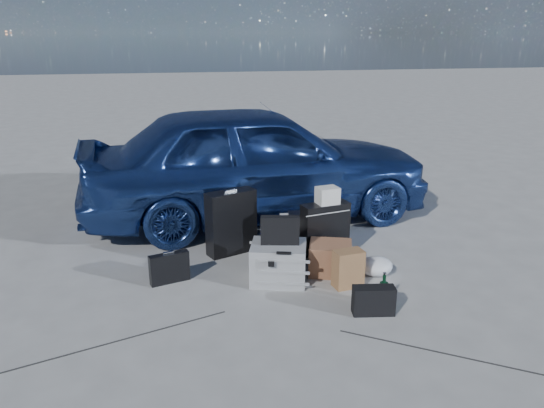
{
  "coord_description": "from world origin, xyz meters",
  "views": [
    {
      "loc": [
        -1.1,
        -4.41,
        2.36
      ],
      "look_at": [
        -0.0,
        0.85,
        0.62
      ],
      "focal_mm": 35.0,
      "sensor_mm": 36.0,
      "label": 1
    }
  ],
  "objects_px": {
    "duffel_bag": "(301,236)",
    "green_bottle": "(384,290)",
    "pelican_case": "(278,263)",
    "suitcase_left": "(231,222)",
    "car": "(256,161)",
    "cardboard_box": "(330,258)",
    "briefcase": "(169,268)",
    "suitcase_right": "(325,231)"
  },
  "relations": [
    {
      "from": "car",
      "to": "green_bottle",
      "type": "height_order",
      "value": "car"
    },
    {
      "from": "suitcase_left",
      "to": "suitcase_right",
      "type": "height_order",
      "value": "suitcase_left"
    },
    {
      "from": "pelican_case",
      "to": "cardboard_box",
      "type": "distance_m",
      "value": 0.57
    },
    {
      "from": "suitcase_right",
      "to": "duffel_bag",
      "type": "height_order",
      "value": "suitcase_right"
    },
    {
      "from": "briefcase",
      "to": "suitcase_right",
      "type": "distance_m",
      "value": 1.7
    },
    {
      "from": "cardboard_box",
      "to": "suitcase_left",
      "type": "bearing_deg",
      "value": 141.56
    },
    {
      "from": "suitcase_left",
      "to": "suitcase_right",
      "type": "xyz_separation_m",
      "value": [
        0.97,
        -0.36,
        -0.05
      ]
    },
    {
      "from": "cardboard_box",
      "to": "briefcase",
      "type": "bearing_deg",
      "value": 176.11
    },
    {
      "from": "car",
      "to": "duffel_bag",
      "type": "xyz_separation_m",
      "value": [
        0.31,
        -1.18,
        -0.62
      ]
    },
    {
      "from": "pelican_case",
      "to": "suitcase_left",
      "type": "distance_m",
      "value": 0.9
    },
    {
      "from": "duffel_bag",
      "to": "green_bottle",
      "type": "xyz_separation_m",
      "value": [
        0.39,
        -1.46,
        0.0
      ]
    },
    {
      "from": "pelican_case",
      "to": "green_bottle",
      "type": "distance_m",
      "value": 1.07
    },
    {
      "from": "green_bottle",
      "to": "suitcase_right",
      "type": "bearing_deg",
      "value": 100.6
    },
    {
      "from": "briefcase",
      "to": "cardboard_box",
      "type": "height_order",
      "value": "cardboard_box"
    },
    {
      "from": "duffel_bag",
      "to": "pelican_case",
      "type": "bearing_deg",
      "value": -139.93
    },
    {
      "from": "briefcase",
      "to": "duffel_bag",
      "type": "bearing_deg",
      "value": 5.12
    },
    {
      "from": "briefcase",
      "to": "duffel_bag",
      "type": "xyz_separation_m",
      "value": [
        1.5,
        0.59,
        -0.0
      ]
    },
    {
      "from": "suitcase_right",
      "to": "duffel_bag",
      "type": "distance_m",
      "value": 0.41
    },
    {
      "from": "car",
      "to": "pelican_case",
      "type": "bearing_deg",
      "value": 171.41
    },
    {
      "from": "car",
      "to": "cardboard_box",
      "type": "bearing_deg",
      "value": -171.85
    },
    {
      "from": "suitcase_left",
      "to": "green_bottle",
      "type": "relative_size",
      "value": 2.37
    },
    {
      "from": "green_bottle",
      "to": "cardboard_box",
      "type": "bearing_deg",
      "value": 109.29
    },
    {
      "from": "pelican_case",
      "to": "suitcase_right",
      "type": "height_order",
      "value": "suitcase_right"
    },
    {
      "from": "car",
      "to": "suitcase_left",
      "type": "bearing_deg",
      "value": 152.1
    },
    {
      "from": "briefcase",
      "to": "duffel_bag",
      "type": "distance_m",
      "value": 1.61
    },
    {
      "from": "car",
      "to": "duffel_bag",
      "type": "relative_size",
      "value": 7.53
    },
    {
      "from": "car",
      "to": "pelican_case",
      "type": "height_order",
      "value": "car"
    },
    {
      "from": "car",
      "to": "suitcase_left",
      "type": "height_order",
      "value": "car"
    },
    {
      "from": "suitcase_right",
      "to": "duffel_bag",
      "type": "xyz_separation_m",
      "value": [
        -0.17,
        0.33,
        -0.16
      ]
    },
    {
      "from": "cardboard_box",
      "to": "duffel_bag",
      "type": "bearing_deg",
      "value": 99.87
    },
    {
      "from": "pelican_case",
      "to": "suitcase_left",
      "type": "bearing_deg",
      "value": 130.47
    },
    {
      "from": "car",
      "to": "briefcase",
      "type": "xyz_separation_m",
      "value": [
        -1.19,
        -1.77,
        -0.61
      ]
    },
    {
      "from": "duffel_bag",
      "to": "green_bottle",
      "type": "bearing_deg",
      "value": -95.59
    },
    {
      "from": "cardboard_box",
      "to": "green_bottle",
      "type": "relative_size",
      "value": 1.4
    },
    {
      "from": "car",
      "to": "green_bottle",
      "type": "relative_size",
      "value": 14.84
    },
    {
      "from": "suitcase_left",
      "to": "green_bottle",
      "type": "xyz_separation_m",
      "value": [
        1.19,
        -1.48,
        -0.21
      ]
    },
    {
      "from": "suitcase_left",
      "to": "cardboard_box",
      "type": "distance_m",
      "value": 1.19
    },
    {
      "from": "pelican_case",
      "to": "suitcase_right",
      "type": "bearing_deg",
      "value": 52.67
    },
    {
      "from": "briefcase",
      "to": "green_bottle",
      "type": "height_order",
      "value": "briefcase"
    },
    {
      "from": "pelican_case",
      "to": "duffel_bag",
      "type": "distance_m",
      "value": 0.89
    },
    {
      "from": "pelican_case",
      "to": "briefcase",
      "type": "xyz_separation_m",
      "value": [
        -1.06,
        0.19,
        -0.04
      ]
    },
    {
      "from": "suitcase_left",
      "to": "pelican_case",
      "type": "bearing_deg",
      "value": -87.74
    }
  ]
}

